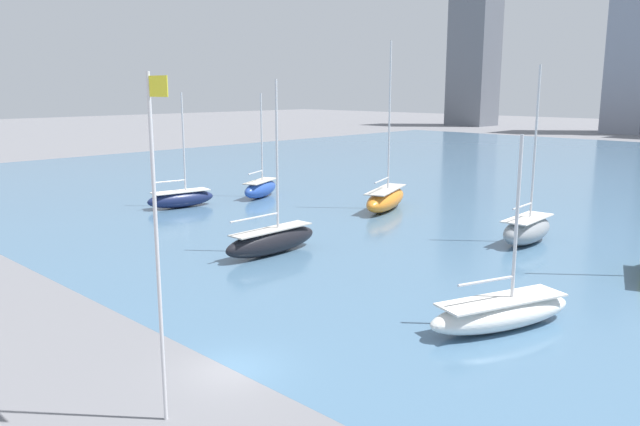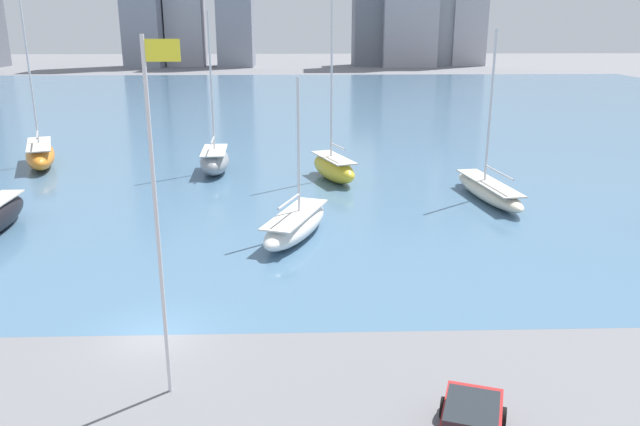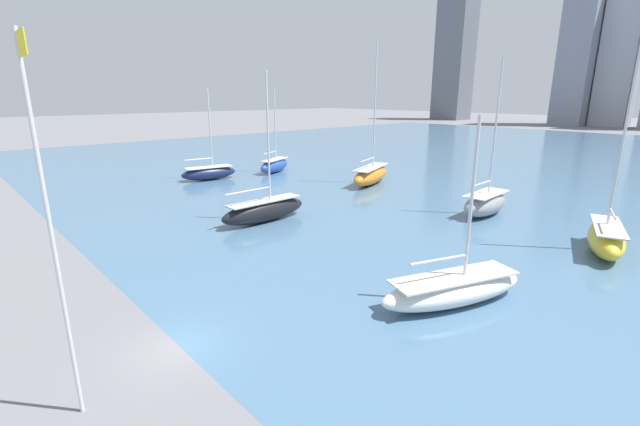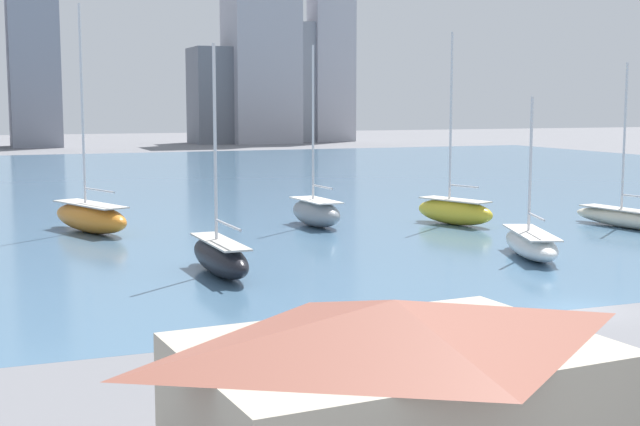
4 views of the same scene
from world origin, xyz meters
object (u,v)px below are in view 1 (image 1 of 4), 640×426
Objects in this scene: sailboat_white at (501,312)px; sailboat_orange at (386,198)px; sailboat_navy at (181,198)px; sailboat_blue at (261,188)px; flag_pole at (157,242)px; sailboat_black at (272,240)px; sailboat_gray at (527,229)px.

sailboat_white is 0.59× the size of sailboat_orange.
sailboat_blue is at bearing 91.07° from sailboat_navy.
sailboat_blue is 15.54m from sailboat_orange.
flag_pole is at bearing -25.56° from sailboat_navy.
sailboat_blue reaches higher than sailboat_white.
sailboat_black is 0.92× the size of sailboat_gray.
sailboat_white is 41.38m from sailboat_navy.
sailboat_navy is at bearing -170.30° from sailboat_white.
sailboat_gray is 34.88m from sailboat_navy.
sailboat_black is at bearing -129.94° from sailboat_gray.
flag_pole is 1.08× the size of sailboat_navy.
sailboat_orange is (-4.67, 19.70, 0.11)m from sailboat_black.
sailboat_gray is at bearing 52.23° from sailboat_black.
sailboat_gray reaches higher than flag_pole.
flag_pole is at bearing -52.30° from sailboat_black.
sailboat_black is 25.20m from sailboat_blue.
flag_pole is 0.76× the size of sailboat_orange.
sailboat_gray reaches higher than sailboat_white.
sailboat_black reaches higher than sailboat_navy.
sailboat_white is at bearing -1.73° from sailboat_navy.
sailboat_gray is at bearing -31.56° from sailboat_orange.
sailboat_orange is at bearing 158.98° from sailboat_white.
sailboat_orange is (-24.35, 21.28, 0.31)m from sailboat_white.
sailboat_black is at bearing -7.01° from sailboat_navy.
sailboat_black is (-15.14, 18.71, -5.84)m from flag_pole.
sailboat_orange is at bearing 117.28° from flag_pole.
sailboat_orange reaches higher than sailboat_white.
sailboat_white is at bearing -47.48° from sailboat_blue.
flag_pole is 1.10× the size of sailboat_blue.
sailboat_black is at bearing -164.46° from sailboat_white.
sailboat_blue is (-34.83, 34.44, -5.86)m from flag_pole.
sailboat_navy is (-40.69, 7.49, 0.09)m from sailboat_white.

